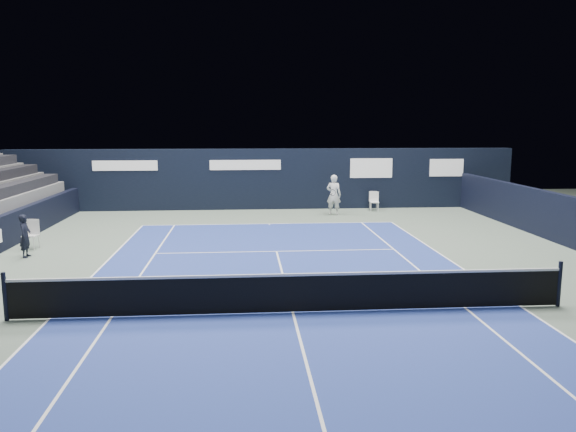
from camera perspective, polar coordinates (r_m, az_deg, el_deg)
name	(u,v)px	position (r m, az deg, el deg)	size (l,w,h in m)	color
ground	(286,288)	(15.08, -0.18, -7.35)	(48.00, 48.00, 0.00)	#546458
court_surface	(293,313)	(13.18, 0.49, -9.80)	(10.97, 23.77, 0.01)	navy
folding_chair_back_a	(374,198)	(28.79, 8.78, 1.81)	(0.49, 0.51, 0.96)	white
folding_chair_back_b	(373,199)	(29.18, 8.66, 1.70)	(0.45, 0.43, 0.94)	silver
line_judge_chair	(32,232)	(21.65, -24.59, -1.50)	(0.52, 0.50, 1.03)	silver
line_judge	(25,236)	(20.30, -25.14, -1.84)	(0.52, 0.34, 1.42)	black
court_markings	(293,312)	(13.18, 0.49, -9.78)	(11.03, 23.83, 0.00)	white
tennis_net	(293,292)	(13.03, 0.50, -7.70)	(12.90, 0.10, 1.10)	black
back_sponsor_wall	(265,179)	(29.06, -2.35, 3.79)	(26.00, 0.63, 3.10)	black
tennis_player	(334,195)	(27.18, 4.67, 2.17)	(0.84, 0.97, 1.95)	silver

